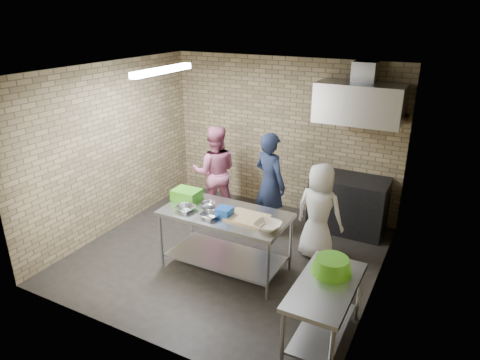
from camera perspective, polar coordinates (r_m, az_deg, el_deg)
name	(u,v)px	position (r m, az deg, el deg)	size (l,w,h in m)	color
floor	(228,254)	(6.54, -1.61, -9.83)	(4.20, 4.20, 0.00)	black
ceiling	(226,70)	(5.63, -1.91, 14.33)	(4.20, 4.20, 0.00)	black
back_wall	(282,135)	(7.67, 5.64, 5.92)	(4.20, 0.06, 2.70)	tan
front_wall	(129,231)	(4.47, -14.50, -6.62)	(4.20, 0.06, 2.70)	tan
left_wall	(112,149)	(7.17, -16.57, 3.99)	(0.06, 4.00, 2.70)	tan
right_wall	(383,199)	(5.32, 18.41, -2.41)	(0.06, 4.00, 2.70)	tan
prep_table	(225,241)	(6.02, -1.95, -8.06)	(1.73, 0.87, 0.87)	#B6B9BE
side_counter	(323,313)	(4.93, 11.00, -16.97)	(0.60, 1.20, 0.75)	silver
stove	(348,204)	(7.28, 14.18, -3.08)	(1.20, 0.70, 0.90)	black
range_hood	(360,103)	(6.83, 15.55, 9.76)	(1.30, 0.60, 0.60)	silver
hood_duct	(365,72)	(6.90, 16.22, 13.62)	(0.35, 0.30, 0.30)	#A5A8AD
wall_shelf	(381,115)	(6.99, 18.17, 8.23)	(0.80, 0.20, 0.04)	#3F2B19
fluorescent_fixture	(162,70)	(6.19, -10.24, 14.11)	(0.10, 1.25, 0.08)	white
green_crate	(187,195)	(6.22, -7.08, -1.94)	(0.39, 0.29, 0.15)	green
blue_tub	(224,212)	(5.69, -2.07, -4.28)	(0.19, 0.19, 0.13)	#184DB4
cutting_board	(247,218)	(5.65, 0.99, -5.03)	(0.53, 0.40, 0.03)	#DAB57D
mixing_bowl_a	(186,209)	(5.90, -7.21, -3.79)	(0.27, 0.27, 0.07)	silver
mixing_bowl_b	(208,205)	(5.98, -4.27, -3.29)	(0.21, 0.21, 0.06)	#AEAFB5
mixing_bowl_c	(210,216)	(5.68, -3.99, -4.72)	(0.25, 0.25, 0.06)	silver
ceramic_bowl	(268,226)	(5.40, 3.70, -6.09)	(0.33, 0.33, 0.08)	beige
green_basin	(332,265)	(4.86, 12.06, -10.96)	(0.46, 0.46, 0.17)	#59C626
bottle_red	(365,106)	(7.02, 16.25, 9.41)	(0.07, 0.07, 0.18)	#B22619
bottle_green	(392,109)	(6.95, 19.48, 8.80)	(0.06, 0.06, 0.15)	green
man_navy	(270,184)	(6.84, 3.98, -0.52)	(0.61, 0.40, 1.68)	#151B34
woman_pink	(215,172)	(7.42, -3.34, 1.06)	(0.79, 0.61, 1.62)	#D06E91
woman_white	(319,212)	(6.27, 10.45, -4.17)	(0.71, 0.46, 1.44)	silver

